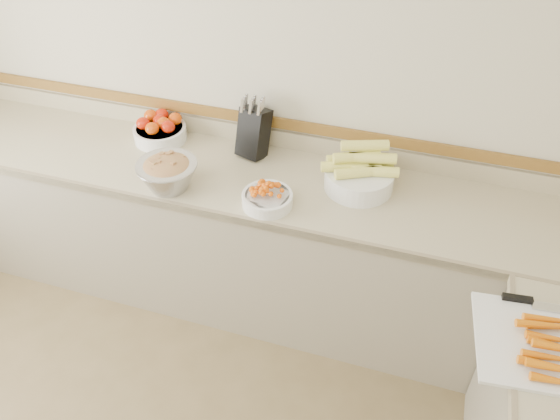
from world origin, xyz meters
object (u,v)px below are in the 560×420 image
(tomato_bowl, at_px, (160,129))
(knife_block, at_px, (254,131))
(corn_bowl, at_px, (360,174))
(rhubarb_bowl, at_px, (168,173))
(cherry_tomato_bowl, at_px, (267,197))
(cutting_board, at_px, (551,346))

(tomato_bowl, bearing_deg, knife_block, 2.23)
(corn_bowl, height_order, rhubarb_bowl, corn_bowl)
(knife_block, xyz_separation_m, tomato_bowl, (-0.55, -0.02, -0.08))
(knife_block, height_order, tomato_bowl, knife_block)
(knife_block, distance_m, rhubarb_bowl, 0.51)
(cherry_tomato_bowl, height_order, rhubarb_bowl, rhubarb_bowl)
(tomato_bowl, bearing_deg, cutting_board, -23.15)
(knife_block, bearing_deg, rhubarb_bowl, -126.21)
(tomato_bowl, xyz_separation_m, cutting_board, (2.00, -0.85, -0.04))
(knife_block, height_order, cutting_board, knife_block)
(knife_block, distance_m, corn_bowl, 0.61)
(knife_block, bearing_deg, corn_bowl, -12.02)
(rhubarb_bowl, height_order, cutting_board, rhubarb_bowl)
(tomato_bowl, relative_size, cherry_tomato_bowl, 1.20)
(knife_block, relative_size, rhubarb_bowl, 1.15)
(cutting_board, bearing_deg, rhubarb_bowl, 165.17)
(corn_bowl, bearing_deg, rhubarb_bowl, -162.38)
(tomato_bowl, xyz_separation_m, cherry_tomato_bowl, (0.75, -0.38, -0.02))
(knife_block, bearing_deg, cherry_tomato_bowl, -62.43)
(cherry_tomato_bowl, xyz_separation_m, corn_bowl, (0.39, 0.27, 0.04))
(cutting_board, bearing_deg, tomato_bowl, 156.85)
(corn_bowl, bearing_deg, cherry_tomato_bowl, -145.20)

